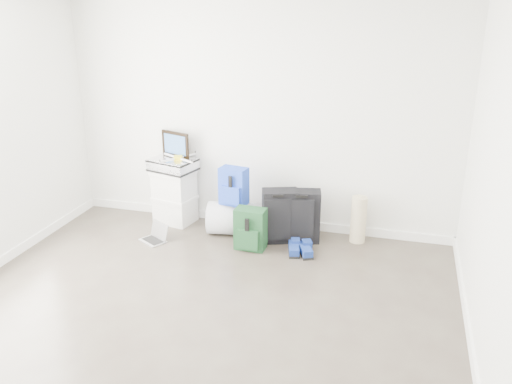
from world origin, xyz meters
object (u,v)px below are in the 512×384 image
(briefcase, at_px, (173,165))
(large_suitcase, at_px, (280,216))
(duffel_bag, at_px, (235,218))
(boxes_stack, at_px, (175,196))
(carry_on, at_px, (303,216))
(laptop, at_px, (156,236))

(briefcase, relative_size, large_suitcase, 0.84)
(briefcase, distance_m, duffel_bag, 0.97)
(boxes_stack, bearing_deg, carry_on, 7.14)
(briefcase, relative_size, laptop, 1.43)
(large_suitcase, height_order, laptop, large_suitcase)
(boxes_stack, height_order, large_suitcase, boxes_stack)
(carry_on, height_order, laptop, carry_on)
(duffel_bag, height_order, large_suitcase, large_suitcase)
(duffel_bag, height_order, laptop, duffel_bag)
(boxes_stack, xyz_separation_m, large_suitcase, (1.34, -0.20, -0.03))
(duffel_bag, bearing_deg, briefcase, 160.80)
(large_suitcase, height_order, carry_on, large_suitcase)
(boxes_stack, distance_m, duffel_bag, 0.83)
(briefcase, xyz_separation_m, carry_on, (1.58, -0.12, -0.43))
(boxes_stack, distance_m, laptop, 0.63)
(large_suitcase, xyz_separation_m, carry_on, (0.24, 0.07, -0.00))
(duffel_bag, distance_m, laptop, 0.91)
(boxes_stack, distance_m, carry_on, 1.59)
(briefcase, height_order, laptop, briefcase)
(duffel_bag, distance_m, large_suitcase, 0.55)
(boxes_stack, distance_m, briefcase, 0.39)
(boxes_stack, height_order, briefcase, briefcase)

